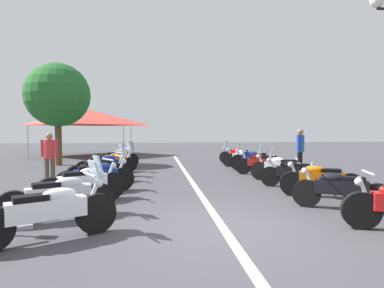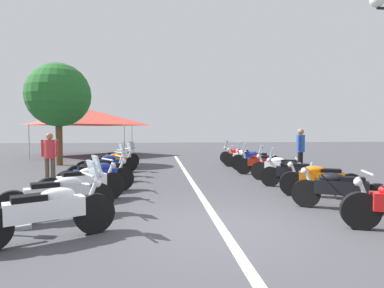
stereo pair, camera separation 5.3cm
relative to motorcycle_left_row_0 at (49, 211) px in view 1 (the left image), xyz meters
name	(u,v)px [view 1 (the left image)]	position (x,y,z in m)	size (l,w,h in m)	color
ground_plane	(223,228)	(0.38, -2.80, -0.47)	(80.00, 80.00, 0.00)	#424247
lane_centre_stripe	(192,182)	(5.27, -2.80, -0.47)	(21.49, 0.16, 0.01)	beige
motorcycle_left_row_0	(49,211)	(0.00, 0.00, 0.00)	(1.17, 1.97, 1.22)	black
motorcycle_left_row_1	(61,196)	(1.22, 0.19, -0.01)	(1.12, 2.01, 1.21)	black
motorcycle_left_row_2	(84,183)	(2.63, 0.08, -0.01)	(1.26, 1.87, 1.02)	black
motorcycle_left_row_3	(97,176)	(3.82, 0.01, -0.01)	(1.06, 2.02, 1.01)	black
motorcycle_left_row_4	(100,170)	(5.34, 0.18, -0.02)	(1.23, 1.91, 1.00)	black
motorcycle_left_row_5	(104,165)	(6.67, 0.26, -0.01)	(0.98, 1.91, 1.21)	black
motorcycle_left_row_6	(112,162)	(7.95, 0.17, -0.02)	(1.09, 2.00, 1.19)	black
motorcycle_left_row_7	(119,158)	(9.38, 0.08, 0.00)	(1.36, 1.78, 1.21)	black
motorcycle_right_row_1	(340,189)	(1.35, -5.57, -0.02)	(1.13, 1.82, 0.99)	black
motorcycle_right_row_2	(320,179)	(2.62, -5.81, -0.02)	(0.98, 1.96, 1.00)	black
motorcycle_right_row_3	(294,172)	(4.01, -5.73, -0.02)	(1.07, 1.91, 1.19)	black
motorcycle_right_row_4	(281,167)	(5.19, -5.82, -0.01)	(1.26, 1.90, 1.21)	black
motorcycle_right_row_5	(261,163)	(6.73, -5.62, -0.01)	(1.02, 1.92, 1.21)	black
motorcycle_right_row_6	(255,160)	(8.00, -5.78, 0.00)	(1.04, 2.02, 1.23)	black
motorcycle_right_row_7	(245,158)	(9.23, -5.70, -0.01)	(1.18, 2.00, 1.00)	black
motorcycle_right_row_8	(238,155)	(10.75, -5.76, -0.01)	(1.19, 1.80, 1.21)	black
traffic_cone_0	(322,175)	(4.53, -6.92, -0.18)	(0.36, 0.36, 0.61)	orange
bystander_0	(300,148)	(6.63, -7.15, 0.58)	(0.41, 0.39, 1.79)	black
bystander_1	(50,154)	(5.67, 1.84, 0.48)	(0.32, 0.52, 1.64)	brown
roadside_tree_0	(58,95)	(11.17, 3.21, 2.98)	(3.12, 3.12, 5.03)	brown
event_tent	(86,117)	(17.16, 3.14, 2.17)	(6.14, 6.14, 3.20)	#E54C3F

